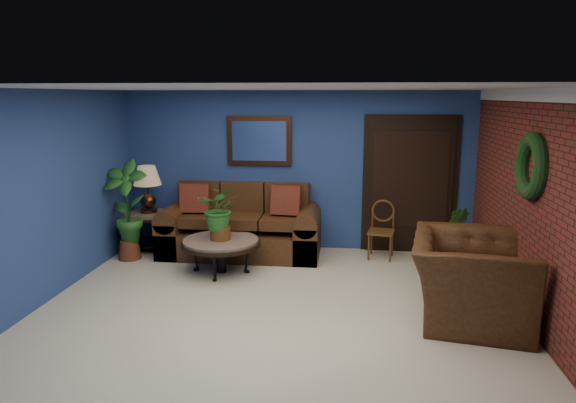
# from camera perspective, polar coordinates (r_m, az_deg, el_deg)

# --- Properties ---
(floor) EXTENTS (5.50, 5.50, 0.00)m
(floor) POSITION_cam_1_polar(r_m,az_deg,el_deg) (6.07, -1.33, -11.82)
(floor) COLOR beige
(floor) RESTS_ON ground
(wall_back) EXTENTS (5.50, 0.04, 2.50)m
(wall_back) POSITION_cam_1_polar(r_m,az_deg,el_deg) (8.14, 1.04, 3.43)
(wall_back) COLOR navy
(wall_back) RESTS_ON ground
(wall_left) EXTENTS (0.04, 5.00, 2.50)m
(wall_left) POSITION_cam_1_polar(r_m,az_deg,el_deg) (6.65, -25.57, 0.37)
(wall_left) COLOR navy
(wall_left) RESTS_ON ground
(wall_right_brick) EXTENTS (0.04, 5.00, 2.50)m
(wall_right_brick) POSITION_cam_1_polar(r_m,az_deg,el_deg) (5.97, 25.74, -0.82)
(wall_right_brick) COLOR maroon
(wall_right_brick) RESTS_ON ground
(ceiling) EXTENTS (5.50, 5.00, 0.02)m
(ceiling) POSITION_cam_1_polar(r_m,az_deg,el_deg) (5.57, -1.45, 12.48)
(ceiling) COLOR silver
(ceiling) RESTS_ON wall_back
(crown_molding) EXTENTS (0.03, 5.00, 0.14)m
(crown_molding) POSITION_cam_1_polar(r_m,az_deg,el_deg) (5.85, 26.50, 10.55)
(crown_molding) COLOR white
(crown_molding) RESTS_ON wall_right_brick
(wall_mirror) EXTENTS (1.02, 0.06, 0.77)m
(wall_mirror) POSITION_cam_1_polar(r_m,az_deg,el_deg) (8.12, -3.22, 6.74)
(wall_mirror) COLOR #462613
(wall_mirror) RESTS_ON wall_back
(closet_door) EXTENTS (1.44, 0.06, 2.18)m
(closet_door) POSITION_cam_1_polar(r_m,az_deg,el_deg) (8.16, 13.35, 1.71)
(closet_door) COLOR black
(closet_door) RESTS_ON wall_back
(wreath) EXTENTS (0.16, 0.72, 0.72)m
(wreath) POSITION_cam_1_polar(r_m,az_deg,el_deg) (5.93, 25.42, 3.55)
(wreath) COLOR black
(wreath) RESTS_ON wall_right_brick
(sofa) EXTENTS (2.42, 1.05, 1.09)m
(sofa) POSITION_cam_1_polar(r_m,az_deg,el_deg) (8.04, -5.14, -3.21)
(sofa) COLOR #4B2E15
(sofa) RESTS_ON ground
(coffee_table) EXTENTS (1.10, 1.10, 0.47)m
(coffee_table) POSITION_cam_1_polar(r_m,az_deg,el_deg) (7.18, -7.49, -4.64)
(coffee_table) COLOR #55504B
(coffee_table) RESTS_ON ground
(end_table) EXTENTS (0.68, 0.68, 0.62)m
(end_table) POSITION_cam_1_polar(r_m,az_deg,el_deg) (8.39, -15.12, -2.13)
(end_table) COLOR #55504B
(end_table) RESTS_ON ground
(table_lamp) EXTENTS (0.43, 0.43, 0.71)m
(table_lamp) POSITION_cam_1_polar(r_m,az_deg,el_deg) (8.27, -15.34, 1.95)
(table_lamp) COLOR #462613
(table_lamp) RESTS_ON end_table
(side_chair) EXTENTS (0.43, 0.43, 0.87)m
(side_chair) POSITION_cam_1_polar(r_m,az_deg,el_deg) (7.89, 10.39, -2.64)
(side_chair) COLOR brown
(side_chair) RESTS_ON ground
(armchair) EXTENTS (1.46, 1.60, 0.92)m
(armchair) POSITION_cam_1_polar(r_m,az_deg,el_deg) (6.01, 19.61, -8.08)
(armchair) COLOR #4B2E15
(armchair) RESTS_ON ground
(coffee_plant) EXTENTS (0.58, 0.51, 0.75)m
(coffee_plant) POSITION_cam_1_polar(r_m,az_deg,el_deg) (7.06, -7.59, -0.96)
(coffee_plant) COLOR brown
(coffee_plant) RESTS_ON coffee_table
(floor_plant) EXTENTS (0.43, 0.37, 0.86)m
(floor_plant) POSITION_cam_1_polar(r_m,az_deg,el_deg) (7.87, 17.93, -3.39)
(floor_plant) COLOR brown
(floor_plant) RESTS_ON ground
(tall_plant) EXTENTS (0.71, 0.53, 1.50)m
(tall_plant) POSITION_cam_1_polar(r_m,az_deg,el_deg) (7.96, -17.48, -0.49)
(tall_plant) COLOR brown
(tall_plant) RESTS_ON ground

